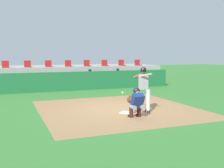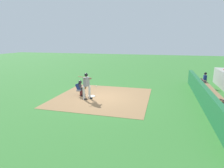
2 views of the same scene
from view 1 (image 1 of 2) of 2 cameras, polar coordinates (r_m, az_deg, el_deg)
The scene contains 18 objects.
ground_plane at distance 11.27m, azimuth 1.33°, elevation -5.43°, with size 80.00×80.00×0.00m, color #387A33.
dirt_infield at distance 11.27m, azimuth 1.33°, elevation -5.40°, with size 6.40×6.40×0.01m, color #9E754C.
home_plate at distance 10.55m, azimuth 3.06°, elevation -6.12°, with size 0.44×0.44×0.02m, color white.
batter_at_plate at distance 10.62m, azimuth 6.65°, elevation -0.52°, with size 0.58×0.89×1.80m.
catcher_crouched at distance 9.69m, azimuth 5.18°, elevation -3.72°, with size 0.49×1.58×1.13m.
dugout_wall at distance 17.28m, azimuth -7.19°, elevation 0.65°, with size 13.00×0.30×1.20m, color #1E6638.
dugout_bench at distance 18.28m, azimuth -7.97°, elevation -0.23°, with size 11.80×0.44×0.45m, color olive.
dugout_player_1 at distance 18.38m, azimuth -4.61°, elevation 1.25°, with size 0.49×0.70×1.30m.
dugout_player_2 at distance 19.10m, azimuth 1.39°, elevation 1.47°, with size 0.49×0.70×1.30m.
stands_platform at distance 21.54m, azimuth -10.18°, elevation 1.99°, with size 15.00×4.40×1.40m, color #9E9E99.
stadium_seat_1 at distance 19.53m, azimuth -21.86°, elevation 3.65°, with size 0.46×0.46×0.48m.
stadium_seat_2 at distance 19.58m, azimuth -17.63°, elevation 3.81°, with size 0.46×0.46×0.48m.
stadium_seat_3 at distance 19.74m, azimuth -13.44°, elevation 3.96°, with size 0.46×0.46×0.48m.
stadium_seat_4 at distance 20.01m, azimuth -9.33°, elevation 4.08°, with size 0.46×0.46×0.48m.
stadium_seat_5 at distance 20.37m, azimuth -5.35°, elevation 4.17°, with size 0.46×0.46×0.48m.
stadium_seat_6 at distance 20.83m, azimuth -1.53°, elevation 4.24°, with size 0.46×0.46×0.48m.
stadium_seat_7 at distance 21.37m, azimuth 2.11°, elevation 4.29°, with size 0.46×0.46×0.48m.
stadium_seat_8 at distance 22.00m, azimuth 5.56°, elevation 4.33°, with size 0.46×0.46×0.48m.
Camera 1 is at (-4.35, -10.13, 2.30)m, focal length 42.67 mm.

